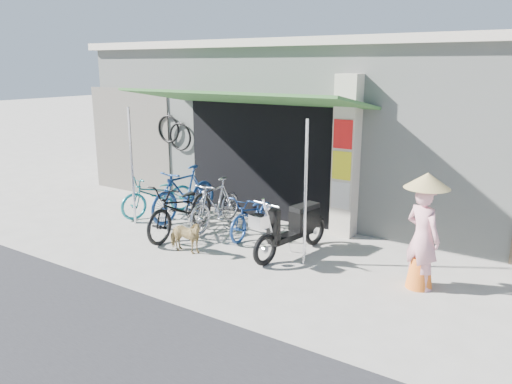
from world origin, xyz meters
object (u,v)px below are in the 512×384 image
Objects in this scene: bike_blue at (184,193)px; moped at (293,228)px; bike_black at (182,209)px; street_dog at (185,237)px; nun at (423,232)px; bike_navy at (253,215)px; bike_silver at (216,204)px; bike_teal at (158,195)px.

bike_blue reaches higher than moped.
street_dog is (0.67, -0.69, -0.22)m from bike_black.
nun reaches higher than bike_blue.
bike_navy is at bearing 15.64° from nun.
bike_blue is 1.11× the size of bike_silver.
bike_silver is at bearing 179.51° from bike_navy.
moped reaches higher than bike_navy.
bike_teal is 1.57m from bike_silver.
bike_black is at bearing 27.19° from nun.
moped reaches higher than bike_silver.
bike_teal is at bearing 176.93° from bike_navy.
bike_blue is 2.93m from moped.
bike_blue is 1.01× the size of moped.
bike_silver is 1.42m from street_dog.
bike_black is 1.36m from bike_navy.
street_dog is (0.38, -1.35, -0.20)m from bike_silver.
bike_black is at bearing -152.35° from bike_navy.
nun is at bearing 6.72° from moped.
bike_silver is at bearing 7.94° from street_dog.
bike_silver is 0.91× the size of moped.
bike_silver is at bearing 17.22° from bike_teal.
street_dog is 0.41× the size of nun.
bike_silver is (0.93, -0.13, -0.06)m from bike_blue.
moped is (2.88, -0.51, -0.08)m from bike_blue.
street_dog is 0.38× the size of moped.
bike_silver is at bearing 60.60° from bike_black.
bike_black is 1.26× the size of bike_navy.
bike_blue is at bearing -179.51° from moped.
bike_silver is 4.19m from nun.
bike_teal is at bearing 47.13° from street_dog.
bike_blue is at bearing 123.79° from bike_black.
moped is (1.58, 0.97, 0.18)m from street_dog.
street_dog is at bearing -76.84° from bike_silver.
nun is at bearing -3.22° from bike_black.
bike_navy is (1.16, 0.70, -0.11)m from bike_black.
bike_black is 1.08× the size of moped.
bike_silver is 1.07× the size of bike_navy.
bike_blue is 1.80m from bike_navy.
bike_black is 2.27m from moped.
bike_blue reaches higher than bike_black.
bike_navy is at bearing 26.30° from bike_black.
bike_black is at bearing -116.93° from bike_silver.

